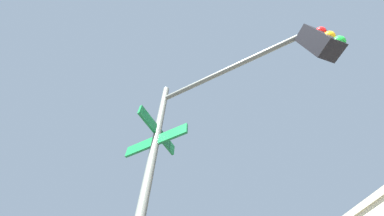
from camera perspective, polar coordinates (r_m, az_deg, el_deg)
traffic_signal_near at (r=2.93m, az=11.09°, el=-0.98°), size 2.57×2.53×5.71m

